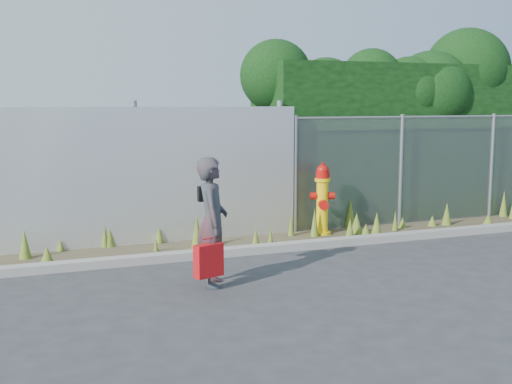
{
  "coord_description": "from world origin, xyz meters",
  "views": [
    {
      "loc": [
        -3.57,
        -7.06,
        2.28
      ],
      "look_at": [
        -0.3,
        1.4,
        1.0
      ],
      "focal_mm": 45.0,
      "sensor_mm": 36.0,
      "label": 1
    }
  ],
  "objects": [
    {
      "name": "hedge",
      "position": [
        4.49,
        3.97,
        1.95
      ],
      "size": [
        7.73,
        1.83,
        3.79
      ],
      "color": "black",
      "rests_on": "ground"
    },
    {
      "name": "corrugated_fence",
      "position": [
        -3.25,
        3.01,
        1.1
      ],
      "size": [
        8.5,
        0.21,
        2.3
      ],
      "color": "silver",
      "rests_on": "ground"
    },
    {
      "name": "woman",
      "position": [
        -1.26,
        0.42,
        0.81
      ],
      "size": [
        0.54,
        0.67,
        1.61
      ],
      "primitive_type": "imported",
      "rotation": [
        0.0,
        0.0,
        1.27
      ],
      "color": "#0D5257",
      "rests_on": "ground"
    },
    {
      "name": "black_shoulder_bag",
      "position": [
        -1.24,
        0.67,
        1.12
      ],
      "size": [
        0.26,
        0.11,
        0.19
      ],
      "rotation": [
        0.0,
        0.0,
        -0.04
      ],
      "color": "black"
    },
    {
      "name": "curb",
      "position": [
        0.0,
        1.8,
        0.06
      ],
      "size": [
        16.0,
        0.22,
        0.12
      ],
      "primitive_type": "cube",
      "color": "gray",
      "rests_on": "ground"
    },
    {
      "name": "weed_strip",
      "position": [
        -0.53,
        2.51,
        0.14
      ],
      "size": [
        16.0,
        1.31,
        0.54
      ],
      "color": "#463C28",
      "rests_on": "ground"
    },
    {
      "name": "ground",
      "position": [
        0.0,
        0.0,
        0.0
      ],
      "size": [
        80.0,
        80.0,
        0.0
      ],
      "primitive_type": "plane",
      "color": "#323134",
      "rests_on": "ground"
    },
    {
      "name": "chainlink_fence",
      "position": [
        4.25,
        3.0,
        1.03
      ],
      "size": [
        6.5,
        0.07,
        2.05
      ],
      "color": "gray",
      "rests_on": "ground"
    },
    {
      "name": "red_tote_bag",
      "position": [
        -1.39,
        0.18,
        0.38
      ],
      "size": [
        0.36,
        0.13,
        0.48
      ],
      "rotation": [
        0.0,
        0.0,
        0.33
      ],
      "color": "#A91209"
    },
    {
      "name": "fire_hydrant",
      "position": [
        1.39,
        2.63,
        0.61
      ],
      "size": [
        0.42,
        0.38,
        1.26
      ],
      "rotation": [
        0.0,
        0.0,
        -0.34
      ],
      "color": "yellow",
      "rests_on": "ground"
    }
  ]
}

